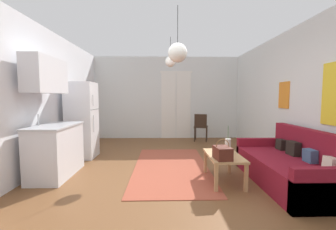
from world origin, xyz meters
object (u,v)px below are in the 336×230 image
(coffee_table, at_px, (224,158))
(accent_chair, at_px, (201,126))
(couch, at_px, (292,167))
(handbag, at_px, (222,153))
(pendant_lamp_far, at_px, (170,61))
(refrigerator, at_px, (82,120))
(bamboo_vase, at_px, (228,146))
(pendant_lamp_near, at_px, (178,53))

(coffee_table, xyz_separation_m, accent_chair, (0.19, 3.28, 0.11))
(couch, distance_m, handbag, 1.20)
(accent_chair, bearing_deg, couch, 118.58)
(coffee_table, distance_m, pendant_lamp_far, 2.49)
(refrigerator, bearing_deg, couch, -23.13)
(handbag, xyz_separation_m, refrigerator, (-2.75, 1.81, 0.31))
(coffee_table, relative_size, refrigerator, 0.51)
(bamboo_vase, height_order, pendant_lamp_far, pendant_lamp_far)
(coffee_table, xyz_separation_m, bamboo_vase, (0.08, 0.06, 0.19))
(couch, xyz_separation_m, coffee_table, (-1.06, 0.12, 0.12))
(refrigerator, bearing_deg, bamboo_vase, -26.90)
(refrigerator, bearing_deg, coffee_table, -28.48)
(coffee_table, relative_size, pendant_lamp_near, 1.07)
(accent_chair, bearing_deg, refrigerator, 44.05)
(bamboo_vase, xyz_separation_m, pendant_lamp_far, (-0.90, 1.46, 1.61))
(refrigerator, height_order, pendant_lamp_near, pendant_lamp_near)
(couch, relative_size, handbag, 5.94)
(handbag, bearing_deg, accent_chair, 85.40)
(pendant_lamp_near, height_order, pendant_lamp_far, same)
(handbag, relative_size, pendant_lamp_far, 0.49)
(handbag, relative_size, refrigerator, 0.19)
(handbag, xyz_separation_m, pendant_lamp_near, (-0.68, 0.09, 1.49))
(coffee_table, xyz_separation_m, handbag, (-0.10, -0.27, 0.16))
(refrigerator, height_order, accent_chair, refrigerator)
(refrigerator, distance_m, pendant_lamp_near, 2.94)
(bamboo_vase, xyz_separation_m, pendant_lamp_near, (-0.85, -0.24, 1.47))
(coffee_table, xyz_separation_m, pendant_lamp_near, (-0.77, -0.18, 1.66))
(couch, height_order, bamboo_vase, bamboo_vase)
(pendant_lamp_near, bearing_deg, handbag, -7.49)
(coffee_table, height_order, pendant_lamp_far, pendant_lamp_far)
(coffee_table, relative_size, accent_chair, 1.02)
(bamboo_vase, xyz_separation_m, accent_chair, (0.11, 3.22, -0.08))
(couch, relative_size, pendant_lamp_near, 2.36)
(coffee_table, distance_m, accent_chair, 3.29)
(coffee_table, bearing_deg, accent_chair, 86.73)
(couch, bearing_deg, accent_chair, 104.34)
(couch, height_order, coffee_table, couch)
(couch, relative_size, accent_chair, 2.25)
(bamboo_vase, distance_m, pendant_lamp_far, 2.35)
(coffee_table, distance_m, handbag, 0.33)
(coffee_table, bearing_deg, pendant_lamp_near, -167.12)
(refrigerator, bearing_deg, handbag, -33.37)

